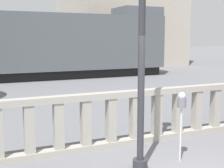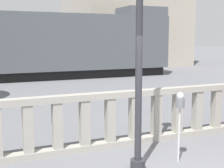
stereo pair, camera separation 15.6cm
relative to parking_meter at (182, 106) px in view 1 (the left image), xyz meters
The scene contains 5 objects.
balustrade 1.54m from the parking_meter, 116.04° to the left, with size 13.75×0.24×1.27m.
parking_meter is the anchor object (origin of this frame).
train_near 14.30m from the parking_meter, 93.81° to the left, with size 18.44×2.76×4.54m.
train_far 28.56m from the parking_meter, 91.57° to the left, with size 23.05×2.68×4.27m.
building_block 25.22m from the parking_meter, 67.68° to the left, with size 9.72×9.68×11.86m.
Camera 1 is at (-3.07, -3.65, 2.44)m, focal length 50.00 mm.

